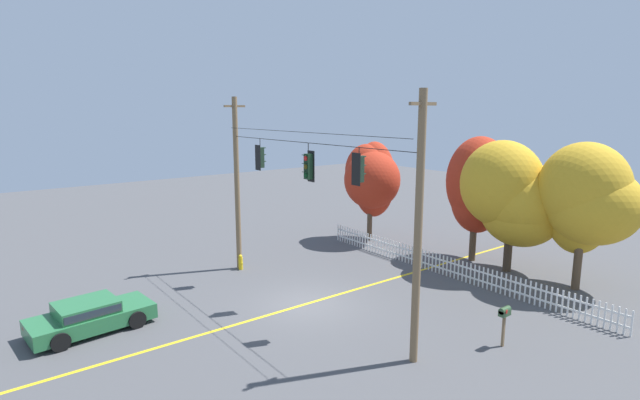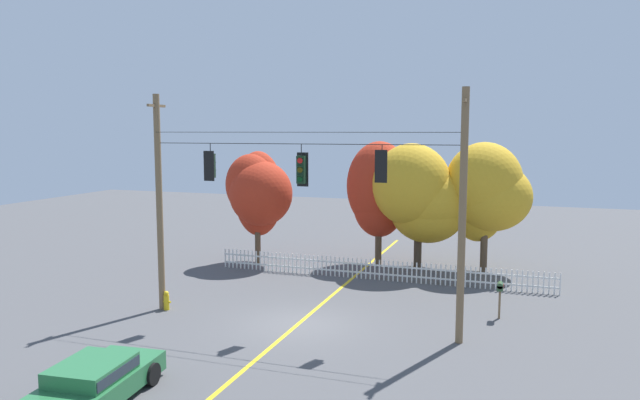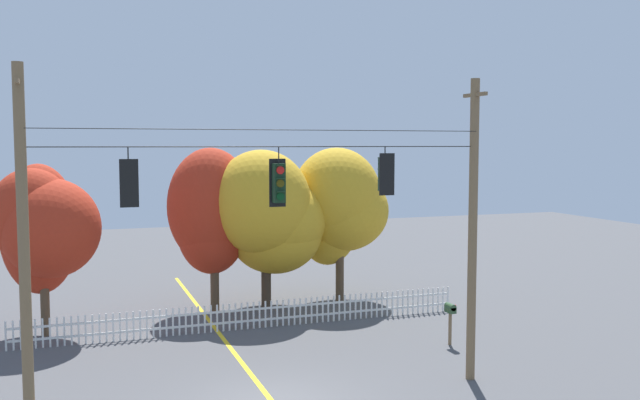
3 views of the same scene
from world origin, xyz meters
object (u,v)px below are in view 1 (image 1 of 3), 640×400
(traffic_signal_northbound_primary, at_px, (309,166))
(autumn_oak_far_east, at_px, (515,197))
(autumn_maple_mid, at_px, (478,187))
(autumn_maple_far_west, at_px, (586,199))
(traffic_signal_southbound_primary, at_px, (260,157))
(autumn_maple_near_fence, at_px, (371,178))
(roadside_mailbox, at_px, (505,314))
(fire_hydrant, at_px, (241,262))
(traffic_signal_westbound_side, at_px, (359,169))
(parked_car, at_px, (90,315))

(traffic_signal_northbound_primary, distance_m, autumn_oak_far_east, 10.86)
(autumn_maple_mid, height_order, autumn_maple_far_west, autumn_maple_mid)
(traffic_signal_northbound_primary, relative_size, autumn_maple_far_west, 0.23)
(traffic_signal_southbound_primary, distance_m, autumn_oak_far_east, 12.31)
(autumn_maple_near_fence, distance_m, roadside_mailbox, 14.34)
(traffic_signal_northbound_primary, xyz_separation_m, fire_hydrant, (-5.77, -0.06, -5.36))
(autumn_maple_far_west, relative_size, roadside_mailbox, 4.64)
(traffic_signal_northbound_primary, bearing_deg, autumn_oak_far_east, 75.56)
(autumn_oak_far_east, bearing_deg, autumn_maple_far_west, 8.71)
(traffic_signal_northbound_primary, relative_size, traffic_signal_westbound_side, 1.18)
(traffic_signal_southbound_primary, relative_size, autumn_maple_near_fence, 0.23)
(autumn_maple_mid, xyz_separation_m, autumn_maple_far_west, (5.44, 0.03, 0.16))
(traffic_signal_northbound_primary, distance_m, autumn_maple_near_fence, 10.95)
(parked_car, relative_size, fire_hydrant, 5.60)
(autumn_oak_far_east, bearing_deg, parked_car, -107.11)
(autumn_maple_near_fence, xyz_separation_m, autumn_maple_mid, (6.25, 1.78, 0.04))
(autumn_maple_far_west, bearing_deg, parked_car, -114.99)
(autumn_maple_mid, distance_m, autumn_oak_far_east, 2.41)
(traffic_signal_northbound_primary, height_order, traffic_signal_westbound_side, same)
(traffic_signal_westbound_side, distance_m, autumn_maple_far_west, 11.34)
(traffic_signal_southbound_primary, height_order, autumn_maple_near_fence, traffic_signal_southbound_primary)
(traffic_signal_northbound_primary, bearing_deg, traffic_signal_westbound_side, -0.37)
(autumn_maple_near_fence, bearing_deg, autumn_maple_mid, 15.90)
(traffic_signal_westbound_side, xyz_separation_m, roadside_mailbox, (3.91, 3.16, -4.77))
(autumn_maple_mid, relative_size, fire_hydrant, 8.54)
(traffic_signal_northbound_primary, xyz_separation_m, autumn_maple_near_fence, (-5.95, 9.01, -1.86))
(autumn_oak_far_east, bearing_deg, traffic_signal_westbound_side, -88.45)
(parked_car, bearing_deg, autumn_maple_near_fence, 100.38)
(parked_car, bearing_deg, traffic_signal_northbound_primary, 69.43)
(traffic_signal_westbound_side, relative_size, parked_car, 0.30)
(traffic_signal_northbound_primary, height_order, roadside_mailbox, traffic_signal_northbound_primary)
(autumn_maple_mid, xyz_separation_m, roadside_mailbox, (6.55, -7.65, -2.76))
(autumn_maple_near_fence, relative_size, fire_hydrant, 7.84)
(autumn_maple_near_fence, bearing_deg, traffic_signal_westbound_side, -45.41)
(traffic_signal_northbound_primary, distance_m, parked_car, 9.70)
(traffic_signal_southbound_primary, height_order, traffic_signal_westbound_side, same)
(traffic_signal_southbound_primary, distance_m, traffic_signal_northbound_primary, 3.67)
(autumn_maple_near_fence, height_order, fire_hydrant, autumn_maple_near_fence)
(autumn_oak_far_east, relative_size, parked_car, 1.51)
(traffic_signal_northbound_primary, height_order, fire_hydrant, traffic_signal_northbound_primary)
(autumn_maple_near_fence, distance_m, parked_car, 17.30)
(autumn_maple_near_fence, bearing_deg, autumn_maple_far_west, 8.80)
(traffic_signal_northbound_primary, distance_m, autumn_maple_far_west, 12.35)
(autumn_maple_far_west, bearing_deg, autumn_maple_near_fence, -171.20)
(autumn_oak_far_east, height_order, roadside_mailbox, autumn_oak_far_east)
(traffic_signal_southbound_primary, height_order, parked_car, traffic_signal_southbound_primary)
(traffic_signal_westbound_side, height_order, autumn_maple_near_fence, traffic_signal_westbound_side)
(traffic_signal_northbound_primary, relative_size, roadside_mailbox, 1.08)
(traffic_signal_northbound_primary, relative_size, fire_hydrant, 1.99)
(traffic_signal_southbound_primary, xyz_separation_m, autumn_maple_mid, (3.97, 10.80, -1.89))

